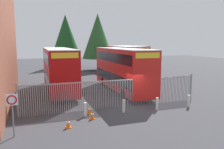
{
  "coord_description": "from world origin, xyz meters",
  "views": [
    {
      "loc": [
        -6.88,
        -15.82,
        5.03
      ],
      "look_at": [
        0.0,
        4.0,
        2.0
      ],
      "focal_mm": 35.9,
      "sensor_mm": 36.0,
      "label": 1
    }
  ],
  "objects_px": {
    "bollard_center_front": "(124,106)",
    "bollard_near_right": "(157,104)",
    "double_decker_bus_far_back": "(130,57)",
    "traffic_cone_mid_forecourt": "(89,110)",
    "double_decker_bus_behind_fence_right": "(123,59)",
    "bollard_near_left": "(85,109)",
    "speed_limit_sign_post": "(12,105)",
    "double_decker_bus_near_gate": "(59,68)",
    "traffic_cone_near_kerb": "(92,115)",
    "double_decker_bus_behind_fence_left": "(122,68)",
    "traffic_cone_by_gate": "(68,123)",
    "bollard_far_right": "(189,101)"
  },
  "relations": [
    {
      "from": "bollard_center_front",
      "to": "bollard_near_right",
      "type": "xyz_separation_m",
      "value": [
        2.57,
        -0.28,
        0.0
      ]
    },
    {
      "from": "double_decker_bus_far_back",
      "to": "bollard_near_right",
      "type": "distance_m",
      "value": 24.82
    },
    {
      "from": "traffic_cone_mid_forecourt",
      "to": "double_decker_bus_behind_fence_right",
      "type": "bearing_deg",
      "value": 61.31
    },
    {
      "from": "bollard_near_left",
      "to": "bollard_center_front",
      "type": "distance_m",
      "value": 2.81
    },
    {
      "from": "double_decker_bus_far_back",
      "to": "speed_limit_sign_post",
      "type": "xyz_separation_m",
      "value": [
        -17.73,
        -25.19,
        -0.65
      ]
    },
    {
      "from": "double_decker_bus_near_gate",
      "to": "traffic_cone_mid_forecourt",
      "type": "height_order",
      "value": "double_decker_bus_near_gate"
    },
    {
      "from": "double_decker_bus_near_gate",
      "to": "traffic_cone_near_kerb",
      "type": "relative_size",
      "value": 18.32
    },
    {
      "from": "double_decker_bus_behind_fence_left",
      "to": "traffic_cone_near_kerb",
      "type": "distance_m",
      "value": 9.14
    },
    {
      "from": "traffic_cone_mid_forecourt",
      "to": "speed_limit_sign_post",
      "type": "bearing_deg",
      "value": -151.84
    },
    {
      "from": "traffic_cone_by_gate",
      "to": "double_decker_bus_behind_fence_left",
      "type": "bearing_deg",
      "value": 50.92
    },
    {
      "from": "double_decker_bus_behind_fence_right",
      "to": "bollard_center_front",
      "type": "distance_m",
      "value": 19.63
    },
    {
      "from": "traffic_cone_mid_forecourt",
      "to": "double_decker_bus_near_gate",
      "type": "bearing_deg",
      "value": 98.35
    },
    {
      "from": "bollard_near_right",
      "to": "traffic_cone_near_kerb",
      "type": "xyz_separation_m",
      "value": [
        -5.07,
        -0.39,
        -0.19
      ]
    },
    {
      "from": "traffic_cone_by_gate",
      "to": "traffic_cone_near_kerb",
      "type": "height_order",
      "value": "same"
    },
    {
      "from": "double_decker_bus_behind_fence_left",
      "to": "double_decker_bus_near_gate",
      "type": "bearing_deg",
      "value": 161.58
    },
    {
      "from": "bollard_far_right",
      "to": "speed_limit_sign_post",
      "type": "bearing_deg",
      "value": -172.39
    },
    {
      "from": "double_decker_bus_behind_fence_right",
      "to": "double_decker_bus_near_gate",
      "type": "bearing_deg",
      "value": -139.09
    },
    {
      "from": "bollard_near_right",
      "to": "traffic_cone_near_kerb",
      "type": "relative_size",
      "value": 1.61
    },
    {
      "from": "double_decker_bus_near_gate",
      "to": "traffic_cone_near_kerb",
      "type": "bearing_deg",
      "value": -83.0
    },
    {
      "from": "double_decker_bus_behind_fence_right",
      "to": "traffic_cone_near_kerb",
      "type": "xyz_separation_m",
      "value": [
        -9.73,
        -18.82,
        -2.13
      ]
    },
    {
      "from": "double_decker_bus_far_back",
      "to": "bollard_near_right",
      "type": "xyz_separation_m",
      "value": [
        -8.01,
        -23.41,
        -1.95
      ]
    },
    {
      "from": "double_decker_bus_behind_fence_right",
      "to": "traffic_cone_mid_forecourt",
      "type": "distance_m",
      "value": 20.27
    },
    {
      "from": "double_decker_bus_near_gate",
      "to": "double_decker_bus_behind_fence_right",
      "type": "distance_m",
      "value": 14.41
    },
    {
      "from": "double_decker_bus_far_back",
      "to": "bollard_near_left",
      "type": "bearing_deg",
      "value": -120.15
    },
    {
      "from": "bollard_center_front",
      "to": "bollard_near_left",
      "type": "bearing_deg",
      "value": 178.36
    },
    {
      "from": "double_decker_bus_behind_fence_left",
      "to": "bollard_near_left",
      "type": "distance_m",
      "value": 8.69
    },
    {
      "from": "double_decker_bus_far_back",
      "to": "bollard_far_right",
      "type": "xyz_separation_m",
      "value": [
        -5.26,
        -23.52,
        -1.95
      ]
    },
    {
      "from": "double_decker_bus_behind_fence_right",
      "to": "speed_limit_sign_post",
      "type": "xyz_separation_m",
      "value": [
        -14.39,
        -20.2,
        -0.65
      ]
    },
    {
      "from": "double_decker_bus_near_gate",
      "to": "traffic_cone_near_kerb",
      "type": "height_order",
      "value": "double_decker_bus_near_gate"
    },
    {
      "from": "double_decker_bus_behind_fence_right",
      "to": "double_decker_bus_far_back",
      "type": "relative_size",
      "value": 1.0
    },
    {
      "from": "double_decker_bus_behind_fence_left",
      "to": "double_decker_bus_far_back",
      "type": "height_order",
      "value": "same"
    },
    {
      "from": "double_decker_bus_near_gate",
      "to": "speed_limit_sign_post",
      "type": "bearing_deg",
      "value": -108.01
    },
    {
      "from": "bollard_center_front",
      "to": "traffic_cone_near_kerb",
      "type": "bearing_deg",
      "value": -164.98
    },
    {
      "from": "bollard_near_right",
      "to": "speed_limit_sign_post",
      "type": "height_order",
      "value": "speed_limit_sign_post"
    },
    {
      "from": "double_decker_bus_behind_fence_left",
      "to": "speed_limit_sign_post",
      "type": "bearing_deg",
      "value": -138.03
    },
    {
      "from": "double_decker_bus_near_gate",
      "to": "bollard_far_right",
      "type": "relative_size",
      "value": 11.38
    },
    {
      "from": "bollard_near_left",
      "to": "traffic_cone_by_gate",
      "type": "height_order",
      "value": "bollard_near_left"
    },
    {
      "from": "double_decker_bus_far_back",
      "to": "speed_limit_sign_post",
      "type": "bearing_deg",
      "value": -125.14
    },
    {
      "from": "double_decker_bus_behind_fence_right",
      "to": "double_decker_bus_far_back",
      "type": "xyz_separation_m",
      "value": [
        3.34,
        4.98,
        0.0
      ]
    },
    {
      "from": "traffic_cone_near_kerb",
      "to": "bollard_near_right",
      "type": "bearing_deg",
      "value": 4.39
    },
    {
      "from": "traffic_cone_near_kerb",
      "to": "bollard_center_front",
      "type": "bearing_deg",
      "value": 15.02
    },
    {
      "from": "bollard_center_front",
      "to": "bollard_near_right",
      "type": "bearing_deg",
      "value": -6.25
    },
    {
      "from": "double_decker_bus_behind_fence_right",
      "to": "traffic_cone_near_kerb",
      "type": "distance_m",
      "value": 21.29
    },
    {
      "from": "traffic_cone_by_gate",
      "to": "speed_limit_sign_post",
      "type": "distance_m",
      "value": 3.31
    },
    {
      "from": "double_decker_bus_behind_fence_right",
      "to": "bollard_near_right",
      "type": "xyz_separation_m",
      "value": [
        -4.67,
        -18.43,
        -1.95
      ]
    },
    {
      "from": "bollard_near_left",
      "to": "traffic_cone_mid_forecourt",
      "type": "height_order",
      "value": "bollard_near_left"
    },
    {
      "from": "traffic_cone_mid_forecourt",
      "to": "speed_limit_sign_post",
      "type": "distance_m",
      "value": 5.55
    },
    {
      "from": "double_decker_bus_behind_fence_left",
      "to": "traffic_cone_mid_forecourt",
      "type": "xyz_separation_m",
      "value": [
        -4.97,
        -6.19,
        -2.13
      ]
    },
    {
      "from": "double_decker_bus_behind_fence_left",
      "to": "bollard_far_right",
      "type": "bearing_deg",
      "value": -68.4
    },
    {
      "from": "speed_limit_sign_post",
      "to": "bollard_near_right",
      "type": "bearing_deg",
      "value": 10.36
    }
  ]
}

